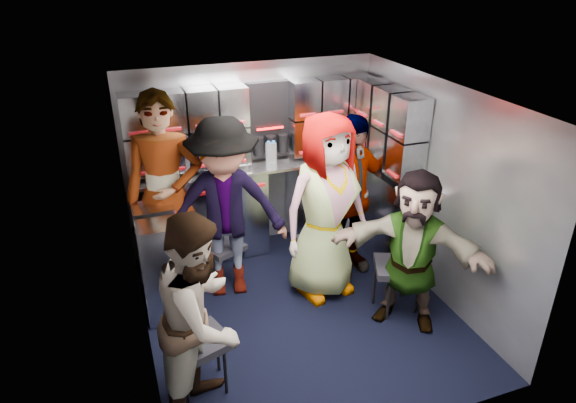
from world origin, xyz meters
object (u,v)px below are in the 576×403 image
object	(u,v)px
attendant_arc_b	(225,210)
attendant_arc_c	(325,208)
attendant_arc_a	(202,318)
jump_seat_center	(317,246)
attendant_arc_d	(349,197)
attendant_arc_e	(412,250)
jump_seat_mid_left	(224,249)
jump_seat_near_right	(398,269)
jump_seat_near_left	(201,344)
attendant_standing	(166,197)
jump_seat_mid_right	(339,230)

from	to	relation	value
attendant_arc_b	attendant_arc_c	size ratio (longest dim) A/B	0.98
attendant_arc_a	jump_seat_center	bearing A→B (deg)	-17.29
attendant_arc_a	attendant_arc_d	bearing A→B (deg)	-22.07
attendant_arc_c	attendant_arc_e	world-z (taller)	attendant_arc_c
jump_seat_mid_left	jump_seat_near_right	world-z (taller)	jump_seat_near_right
jump_seat_center	attendant_arc_c	distance (m)	0.56
attendant_arc_e	jump_seat_near_left	bearing A→B (deg)	-133.04
jump_seat_mid_left	attendant_arc_c	bearing A→B (deg)	-28.75
jump_seat_near_right	attendant_arc_d	size ratio (longest dim) A/B	0.31
jump_seat_mid_left	jump_seat_center	bearing A→B (deg)	-19.24
jump_seat_center	attendant_arc_b	size ratio (longest dim) A/B	0.25
jump_seat_near_right	attendant_arc_c	size ratio (longest dim) A/B	0.29
jump_seat_center	attendant_arc_d	world-z (taller)	attendant_arc_d
attendant_arc_b	attendant_arc_e	xyz separation A→B (m)	(1.43, -1.02, -0.16)
jump_seat_mid_left	jump_seat_near_left	bearing A→B (deg)	-110.29
attendant_arc_c	attendant_arc_e	size ratio (longest dim) A/B	1.23
jump_seat_mid_left	attendant_arc_a	bearing A→B (deg)	-108.12
attendant_arc_a	attendant_arc_b	bearing A→B (deg)	10.94
attendant_arc_d	jump_seat_mid_left	bearing A→B (deg)	155.82
attendant_standing	attendant_arc_d	bearing A→B (deg)	7.96
jump_seat_near_left	jump_seat_center	bearing A→B (deg)	37.11
jump_seat_mid_right	jump_seat_center	bearing A→B (deg)	-144.92
jump_seat_mid_right	attendant_arc_a	distance (m)	2.38
attendant_arc_a	attendant_arc_d	xyz separation A→B (m)	(1.79, 1.33, 0.05)
attendant_arc_a	attendant_arc_d	distance (m)	2.23
attendant_arc_a	attendant_arc_c	distance (m)	1.78
attendant_standing	jump_seat_near_left	bearing A→B (deg)	-72.32
attendant_arc_a	attendant_arc_b	size ratio (longest dim) A/B	0.89
attendant_standing	attendant_arc_e	distance (m)	2.34
jump_seat_center	attendant_arc_b	bearing A→B (deg)	171.51
jump_seat_mid_right	attendant_arc_a	world-z (taller)	attendant_arc_a
jump_seat_mid_right	attendant_arc_d	world-z (taller)	attendant_arc_d
jump_seat_mid_left	attendant_arc_c	distance (m)	1.17
jump_seat_near_right	attendant_arc_c	xyz separation A→B (m)	(-0.52, 0.53, 0.49)
jump_seat_mid_right	jump_seat_mid_left	bearing A→B (deg)	177.75
attendant_arc_a	jump_seat_near_left	bearing A→B (deg)	31.24
jump_seat_mid_left	jump_seat_near_right	size ratio (longest dim) A/B	0.87
attendant_arc_d	attendant_arc_c	bearing A→B (deg)	-158.89
jump_seat_center	jump_seat_near_right	bearing A→B (deg)	-53.47
jump_seat_center	attendant_arc_b	distance (m)	1.05
attendant_arc_e	attendant_arc_a	bearing A→B (deg)	-127.82
jump_seat_mid_left	jump_seat_mid_right	world-z (taller)	jump_seat_mid_right
jump_seat_mid_left	attendant_arc_e	size ratio (longest dim) A/B	0.31
jump_seat_center	jump_seat_mid_right	xyz separation A→B (m)	(0.38, 0.26, -0.01)
attendant_arc_a	attendant_arc_e	distance (m)	1.97
jump_seat_near_left	attendant_arc_a	xyz separation A→B (m)	(0.00, -0.18, 0.39)
attendant_arc_c	attendant_arc_d	xyz separation A→B (m)	(0.38, 0.26, -0.06)
attendant_arc_e	attendant_arc_c	bearing A→B (deg)	168.16
jump_seat_mid_right	attendant_arc_c	xyz separation A→B (m)	(-0.38, -0.44, 0.54)
attendant_arc_c	attendant_arc_b	bearing A→B (deg)	150.78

